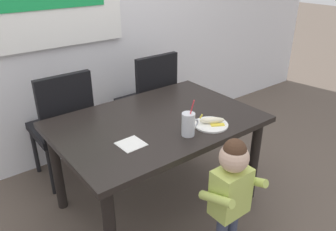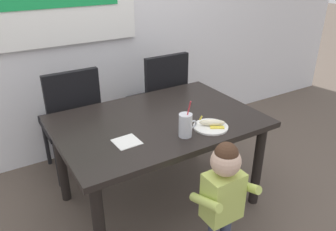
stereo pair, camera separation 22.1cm
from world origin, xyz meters
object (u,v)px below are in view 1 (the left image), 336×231
paper_napkin (131,144)px  dining_chair_right (150,97)px  toddler_standing (231,187)px  milk_cup (188,125)px  dining_table (157,131)px  snack_plate (211,125)px  peeled_banana (212,121)px  dining_chair_left (64,122)px

paper_napkin → dining_chair_right: bearing=49.6°
toddler_standing → milk_cup: size_ratio=3.36×
toddler_standing → dining_chair_right: bearing=74.3°
dining_table → dining_chair_right: (0.42, 0.69, -0.08)m
snack_plate → paper_napkin: snack_plate is taller
milk_cup → peeled_banana: milk_cup is taller
dining_table → paper_napkin: 0.38m
snack_plate → peeled_banana: size_ratio=1.37×
toddler_standing → dining_table: bearing=93.2°
snack_plate → peeled_banana: 0.03m
toddler_standing → snack_plate: size_ratio=3.64×
dining_chair_right → snack_plate: dining_chair_right is taller
dining_chair_right → peeled_banana: size_ratio=5.72×
paper_napkin → snack_plate: bearing=-11.9°
milk_cup → peeled_banana: bearing=1.9°
toddler_standing → peeled_banana: size_ratio=4.99×
dining_table → snack_plate: 0.38m
dining_table → paper_napkin: size_ratio=9.24×
dining_table → milk_cup: bearing=-84.9°
dining_chair_right → milk_cup: size_ratio=3.85×
dining_table → toddler_standing: bearing=-86.8°
peeled_banana → dining_table: bearing=130.2°
dining_chair_right → peeled_banana: dining_chair_right is taller
snack_plate → paper_napkin: 0.56m
peeled_banana → paper_napkin: peeled_banana is taller
dining_table → snack_plate: snack_plate is taller
toddler_standing → snack_plate: 0.47m
dining_chair_left → snack_plate: size_ratio=4.17×
dining_chair_left → snack_plate: bearing=123.4°
peeled_banana → dining_chair_right: bearing=79.8°
milk_cup → toddler_standing: bearing=-88.4°
milk_cup → dining_chair_right: bearing=68.3°
dining_table → peeled_banana: 0.40m
toddler_standing → peeled_banana: (0.21, 0.38, 0.21)m
snack_plate → peeled_banana: peeled_banana is taller
dining_table → dining_chair_left: size_ratio=1.44×
dining_chair_right → paper_napkin: dining_chair_right is taller
dining_chair_right → paper_napkin: 1.16m
snack_plate → paper_napkin: (-0.55, 0.12, -0.00)m
toddler_standing → peeled_banana: 0.48m
toddler_standing → dining_chair_left: bearing=108.4°
dining_chair_right → snack_plate: bearing=79.1°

